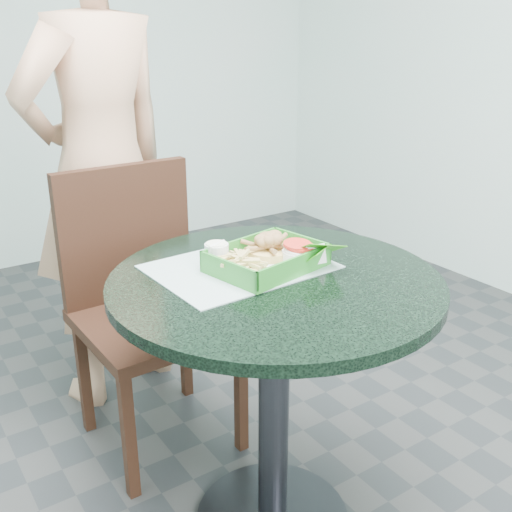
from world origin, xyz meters
TOP-DOWN VIEW (x-y plane):
  - wall_back at (0.00, 2.50)m, footprint 4.00×0.04m
  - cafe_table at (0.00, 0.00)m, footprint 0.83×0.83m
  - dining_chair at (-0.10, 0.61)m, footprint 0.46×0.46m
  - diner_person at (-0.08, 0.94)m, footprint 0.86×0.69m
  - placemat at (-0.04, 0.10)m, footprint 0.45×0.34m
  - food_basket at (0.01, 0.06)m, footprint 0.27×0.20m
  - crab_sandwich at (0.06, 0.09)m, footprint 0.12×0.12m
  - fries_pile at (-0.07, 0.08)m, footprint 0.13×0.14m
  - sauce_ramekin at (-0.07, 0.15)m, footprint 0.06×0.06m
  - garnish_cup at (0.09, -0.00)m, footprint 0.13×0.13m

SIDE VIEW (x-z plane):
  - dining_chair at x=-0.10m, z-range 0.07..1.00m
  - cafe_table at x=0.00m, z-range 0.21..0.96m
  - placemat at x=-0.04m, z-range 0.75..0.75m
  - food_basket at x=0.01m, z-range 0.74..0.80m
  - fries_pile at x=-0.07m, z-range 0.77..0.81m
  - garnish_cup at x=0.09m, z-range 0.77..0.82m
  - crab_sandwich at x=0.06m, z-range 0.76..0.84m
  - sauce_ramekin at x=-0.07m, z-range 0.78..0.82m
  - diner_person at x=-0.08m, z-range 0.00..2.04m
  - wall_back at x=0.00m, z-range 0.00..2.80m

